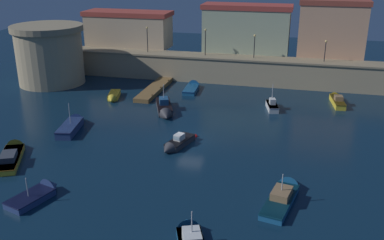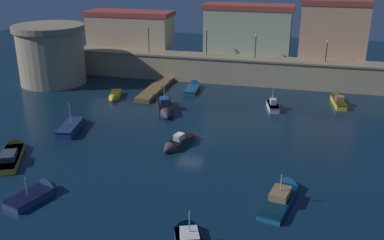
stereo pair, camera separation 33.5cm
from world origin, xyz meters
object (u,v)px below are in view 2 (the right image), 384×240
(moored_boat_9, at_px, (73,124))
(moored_boat_2, at_px, (12,153))
(quay_lamp_0, at_px, (149,35))
(moored_boat_0, at_px, (176,144))
(moored_boat_8, at_px, (338,100))
(moored_boat_10, at_px, (272,105))
(moored_boat_1, at_px, (193,87))
(fortress_tower, at_px, (51,54))
(quay_lamp_2, at_px, (256,42))
(moored_boat_6, at_px, (114,96))
(moored_boat_5, at_px, (188,238))
(moored_boat_7, at_px, (283,194))
(moored_boat_3, at_px, (165,109))
(quay_lamp_1, at_px, (207,38))
(quay_lamp_3, at_px, (327,47))
(moored_boat_4, at_px, (39,192))
(mooring_buoy_0, at_px, (195,137))

(moored_boat_9, bearing_deg, moored_boat_2, 155.01)
(quay_lamp_0, height_order, moored_boat_0, quay_lamp_0)
(moored_boat_8, bearing_deg, moored_boat_10, 110.19)
(moored_boat_1, bearing_deg, moored_boat_9, 148.80)
(fortress_tower, bearing_deg, quay_lamp_2, 13.49)
(moored_boat_6, bearing_deg, fortress_tower, -127.43)
(moored_boat_9, relative_size, moored_boat_10, 1.46)
(fortress_tower, xyz_separation_m, quay_lamp_0, (12.35, 6.78, 2.03))
(quay_lamp_0, xyz_separation_m, moored_boat_10, (19.39, -10.40, -5.81))
(moored_boat_1, height_order, moored_boat_6, moored_boat_1)
(moored_boat_5, height_order, moored_boat_8, moored_boat_5)
(moored_boat_7, bearing_deg, moored_boat_6, 60.59)
(moored_boat_0, bearing_deg, moored_boat_9, -83.88)
(moored_boat_0, distance_m, moored_boat_1, 19.68)
(moored_boat_1, height_order, moored_boat_10, moored_boat_10)
(moored_boat_3, height_order, moored_boat_7, moored_boat_3)
(moored_boat_6, bearing_deg, quay_lamp_1, 125.82)
(quay_lamp_1, height_order, quay_lamp_3, quay_lamp_1)
(fortress_tower, height_order, quay_lamp_3, fortress_tower)
(moored_boat_7, bearing_deg, fortress_tower, 65.92)
(quay_lamp_0, distance_m, moored_boat_0, 27.48)
(quay_lamp_1, relative_size, quay_lamp_3, 1.30)
(moored_boat_10, bearing_deg, moored_boat_6, 80.62)
(moored_boat_0, distance_m, moored_boat_5, 15.09)
(moored_boat_4, relative_size, mooring_buoy_0, 8.74)
(quay_lamp_1, distance_m, moored_boat_8, 20.29)
(moored_boat_7, xyz_separation_m, moored_boat_10, (-2.54, 20.95, 0.09))
(fortress_tower, distance_m, quay_lamp_3, 38.50)
(quay_lamp_1, xyz_separation_m, moored_boat_9, (-9.70, -22.28, -5.84))
(fortress_tower, relative_size, moored_boat_9, 1.59)
(fortress_tower, distance_m, moored_boat_4, 33.29)
(quay_lamp_2, relative_size, moored_boat_1, 0.59)
(quay_lamp_2, xyz_separation_m, mooring_buoy_0, (-3.45, -21.28, -5.99))
(mooring_buoy_0, bearing_deg, quay_lamp_0, 120.32)
(moored_boat_1, height_order, moored_boat_4, moored_boat_4)
(moored_boat_2, distance_m, moored_boat_8, 38.22)
(quay_lamp_2, relative_size, moored_boat_3, 0.49)
(moored_boat_1, bearing_deg, quay_lamp_2, -61.49)
(quay_lamp_2, distance_m, moored_boat_7, 32.42)
(quay_lamp_1, bearing_deg, moored_boat_0, -84.24)
(fortress_tower, bearing_deg, moored_boat_4, -61.24)
(quay_lamp_3, height_order, moored_boat_8, quay_lamp_3)
(moored_boat_0, height_order, moored_boat_2, moored_boat_0)
(moored_boat_0, height_order, mooring_buoy_0, moored_boat_0)
(moored_boat_3, distance_m, moored_boat_9, 10.84)
(quay_lamp_3, distance_m, moored_boat_7, 32.02)
(moored_boat_6, bearing_deg, quay_lamp_3, 99.23)
(quay_lamp_1, bearing_deg, moored_boat_9, -113.52)
(mooring_buoy_0, bearing_deg, quay_lamp_3, 58.43)
(quay_lamp_0, height_order, mooring_buoy_0, quay_lamp_0)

